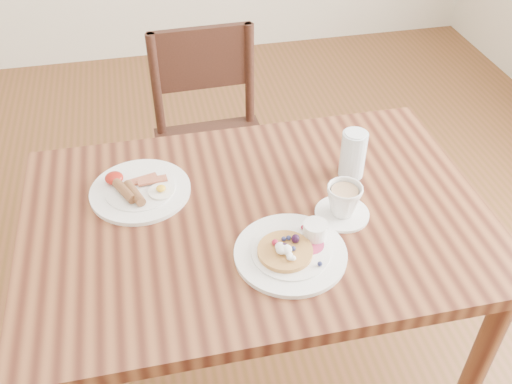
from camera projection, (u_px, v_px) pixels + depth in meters
ground at (256, 375)px, 1.96m from camera, size 5.00×5.00×0.00m
dining_table at (256, 240)px, 1.54m from camera, size 1.20×0.80×0.75m
chair_far at (212, 138)px, 2.19m from camera, size 0.43×0.43×0.88m
pancake_plate at (292, 250)px, 1.35m from camera, size 0.27×0.27×0.06m
breakfast_plate at (139, 190)px, 1.53m from camera, size 0.27×0.27×0.04m
teacup_saucer at (343, 202)px, 1.44m from camera, size 0.14×0.14×0.09m
water_glass at (353, 154)px, 1.56m from camera, size 0.07×0.07×0.14m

